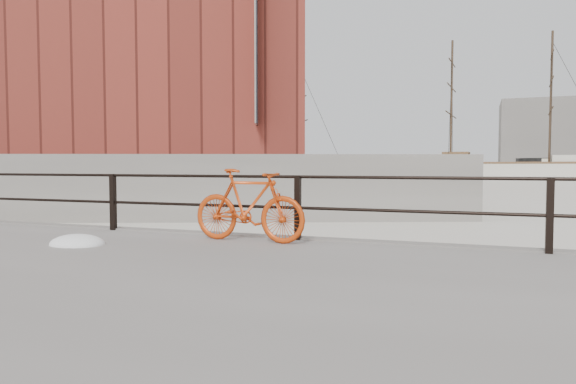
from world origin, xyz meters
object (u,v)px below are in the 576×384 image
Objects in this scene: schooner_left at (264,175)px; workboat_far at (197,179)px; workboat_near at (172,185)px; bicycle at (249,205)px; schooner_mid at (498,175)px.

schooner_left is 2.29× the size of workboat_far.
schooner_left is 2.08× the size of workboat_near.
workboat_near is at bearing 128.36° from bicycle.
workboat_near is (-24.41, -47.65, 0.00)m from schooner_mid.
bicycle is 0.16× the size of workboat_far.
bicycle is 0.07× the size of schooner_left.
schooner_left is at bearing 116.07° from bicycle.
schooner_mid is at bearing 56.17° from workboat_near.
workboat_far is at bearing -130.83° from schooner_mid.
workboat_far is at bearing 124.57° from bicycle.
workboat_near and workboat_far have the same top height.
bicycle is 49.43m from workboat_far.
schooner_mid is 44.86m from workboat_far.
workboat_near is 17.36m from workboat_far.
bicycle is at bearing -97.61° from schooner_left.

